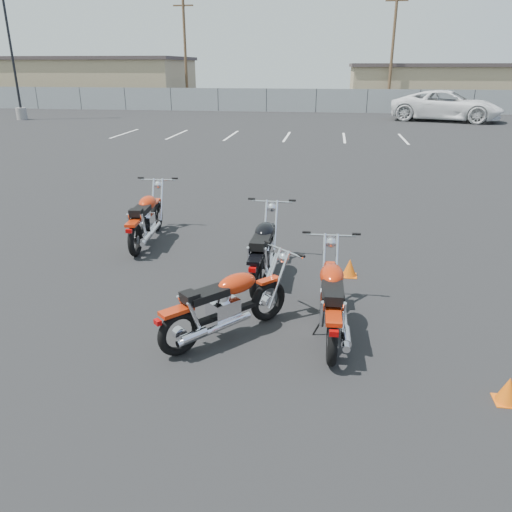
# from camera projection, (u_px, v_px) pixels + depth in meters

# --- Properties ---
(ground) EXTENTS (120.00, 120.00, 0.00)m
(ground) POSITION_uv_depth(u_px,v_px,m) (238.00, 308.00, 7.77)
(ground) COLOR black
(ground) RESTS_ON ground
(motorcycle_front_red) EXTENTS (0.92, 2.39, 1.17)m
(motorcycle_front_red) POSITION_uv_depth(u_px,v_px,m) (146.00, 218.00, 10.45)
(motorcycle_front_red) COLOR black
(motorcycle_front_red) RESTS_ON ground
(motorcycle_second_black) EXTENTS (0.92, 2.38, 1.16)m
(motorcycle_second_black) POSITION_uv_depth(u_px,v_px,m) (264.00, 250.00, 8.66)
(motorcycle_second_black) COLOR black
(motorcycle_second_black) RESTS_ON ground
(motorcycle_third_red) EXTENTS (0.90, 2.32, 1.13)m
(motorcycle_third_red) POSITION_uv_depth(u_px,v_px,m) (332.00, 299.00, 6.87)
(motorcycle_third_red) COLOR black
(motorcycle_third_red) RESTS_ON ground
(motorcycle_rear_red) EXTENTS (1.80, 1.90, 1.08)m
(motorcycle_rear_red) POSITION_uv_depth(u_px,v_px,m) (226.00, 305.00, 6.78)
(motorcycle_rear_red) COLOR black
(motorcycle_rear_red) RESTS_ON ground
(training_cone_near) EXTENTS (0.27, 0.27, 0.32)m
(training_cone_near) POSITION_uv_depth(u_px,v_px,m) (350.00, 268.00, 8.89)
(training_cone_near) COLOR #E95D0C
(training_cone_near) RESTS_ON ground
(training_cone_far) EXTENTS (0.26, 0.26, 0.31)m
(training_cone_far) POSITION_uv_depth(u_px,v_px,m) (508.00, 390.00, 5.55)
(training_cone_far) COLOR #E95D0C
(training_cone_far) RESTS_ON ground
(light_pole_west) EXTENTS (0.80, 0.70, 11.94)m
(light_pole_west) POSITION_uv_depth(u_px,v_px,m) (14.00, 70.00, 33.46)
(light_pole_west) COLOR gray
(light_pole_west) RESTS_ON ground
(chainlink_fence) EXTENTS (80.06, 0.06, 1.80)m
(chainlink_fence) POSITION_uv_depth(u_px,v_px,m) (316.00, 101.00, 39.78)
(chainlink_fence) COLOR gray
(chainlink_fence) RESTS_ON ground
(tan_building_west) EXTENTS (18.40, 10.40, 4.30)m
(tan_building_west) POSITION_uv_depth(u_px,v_px,m) (93.00, 80.00, 48.78)
(tan_building_west) COLOR #9D8B65
(tan_building_west) RESTS_ON ground
(tan_building_east) EXTENTS (14.40, 9.40, 3.70)m
(tan_building_east) POSITION_uv_depth(u_px,v_px,m) (428.00, 85.00, 46.39)
(tan_building_east) COLOR #9D8B65
(tan_building_east) RESTS_ON ground
(utility_pole_b) EXTENTS (1.80, 0.24, 9.00)m
(utility_pole_b) POSITION_uv_depth(u_px,v_px,m) (185.00, 52.00, 44.67)
(utility_pole_b) COLOR #4F3824
(utility_pole_b) RESTS_ON ground
(utility_pole_c) EXTENTS (1.80, 0.24, 9.00)m
(utility_pole_c) POSITION_uv_depth(u_px,v_px,m) (392.00, 50.00, 41.31)
(utility_pole_c) COLOR #4F3824
(utility_pole_c) RESTS_ON ground
(parking_line_stripes) EXTENTS (15.12, 4.00, 0.01)m
(parking_line_stripes) POSITION_uv_depth(u_px,v_px,m) (259.00, 136.00, 26.58)
(parking_line_stripes) COLOR silver
(parking_line_stripes) RESTS_ON ground
(white_van) EXTENTS (5.57, 8.83, 3.13)m
(white_van) POSITION_uv_depth(u_px,v_px,m) (448.00, 97.00, 33.29)
(white_van) COLOR white
(white_van) RESTS_ON ground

